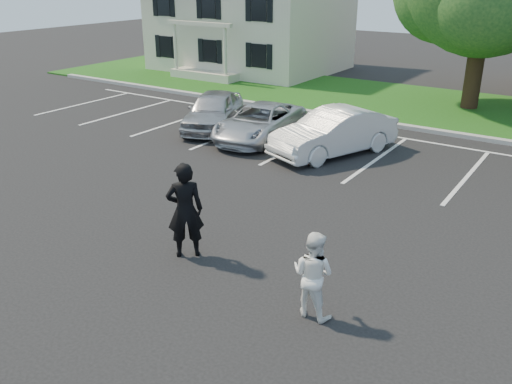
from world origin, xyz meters
TOP-DOWN VIEW (x-y plane):
  - ground_plane at (0.00, 0.00)m, footprint 90.00×90.00m
  - curb at (0.00, 12.00)m, footprint 40.00×0.30m
  - grass_strip at (0.00, 16.00)m, footprint 44.00×8.00m
  - stall_lines at (1.40, 8.95)m, footprint 34.00×5.36m
  - house at (-13.00, 19.97)m, footprint 10.30×9.22m
  - man_black_suit at (-0.96, -0.19)m, footprint 0.89×0.88m
  - man_white_shirt at (2.24, -0.61)m, footprint 0.79×0.63m
  - car_silver_west at (-6.55, 7.95)m, footprint 3.11×4.45m
  - car_silver_minivan at (-4.35, 7.78)m, footprint 2.49×4.59m
  - car_white_sedan at (-1.43, 7.69)m, footprint 3.07×4.68m

SIDE VIEW (x-z plane):
  - ground_plane at x=0.00m, z-range 0.00..0.00m
  - stall_lines at x=1.40m, z-range 0.00..0.01m
  - grass_strip at x=0.00m, z-range 0.00..0.08m
  - curb at x=0.00m, z-range 0.00..0.15m
  - car_silver_minivan at x=-4.35m, z-range 0.00..1.22m
  - car_silver_west at x=-6.55m, z-range 0.00..1.41m
  - car_white_sedan at x=-1.43m, z-range 0.00..1.46m
  - man_white_shirt at x=2.24m, z-range 0.00..1.58m
  - man_black_suit at x=-0.96m, z-range 0.00..2.06m
  - house at x=-13.00m, z-range 0.03..7.63m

